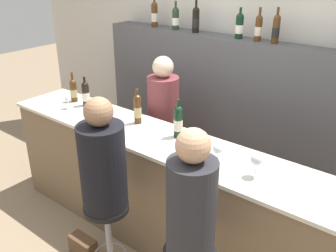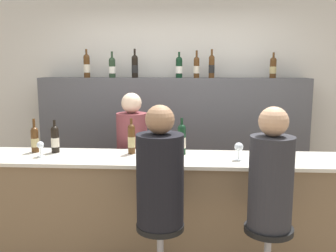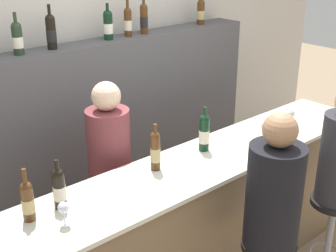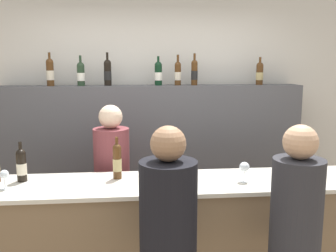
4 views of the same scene
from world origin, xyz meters
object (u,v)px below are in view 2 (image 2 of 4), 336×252
object	(u,v)px
wine_bottle_counter_1	(55,139)
wine_glass_2	(275,146)
wine_bottle_backbar_5	(212,66)
wine_bottle_backbar_1	(112,67)
guest_seated_left	(160,174)
wine_bottle_counter_0	(35,139)
wine_bottle_backbar_6	(273,67)
wine_bottle_backbar_0	(87,66)
wine_bottle_backbar_2	(135,66)
wine_bottle_counter_2	(131,139)
wine_bottle_backbar_3	(179,67)
bar_stool_right	(268,248)
bar_stool_left	(160,245)
wine_glass_0	(40,146)
bartender	(133,174)
wine_glass_1	(239,148)
wine_bottle_counter_3	(182,139)
wine_bottle_backbar_4	(197,67)
guest_seated_right	(271,175)

from	to	relation	value
wine_bottle_counter_1	wine_glass_2	world-z (taller)	wine_bottle_counter_1
wine_bottle_counter_1	wine_bottle_backbar_5	xyz separation A→B (m)	(1.46, 1.05, 0.65)
wine_bottle_backbar_1	guest_seated_left	world-z (taller)	wine_bottle_backbar_1
wine_bottle_counter_0	wine_bottle_backbar_6	distance (m)	2.64
wine_bottle_backbar_0	wine_bottle_backbar_2	bearing A→B (deg)	0.00
wine_bottle_counter_1	wine_bottle_counter_2	size ratio (longest dim) A/B	0.93
wine_bottle_counter_2	wine_bottle_backbar_3	xyz separation A→B (m)	(0.39, 1.05, 0.63)
bar_stool_right	bar_stool_left	bearing A→B (deg)	180.00
wine_glass_0	wine_glass_2	world-z (taller)	wine_glass_2
wine_bottle_counter_2	wine_bottle_backbar_1	xyz separation A→B (m)	(-0.38, 1.05, 0.62)
wine_glass_2	bartender	size ratio (longest dim) A/B	0.11
wine_bottle_backbar_1	wine_glass_1	distance (m)	1.91
wine_bottle_counter_2	guest_seated_left	world-z (taller)	guest_seated_left
wine_bottle_counter_0	wine_bottle_backbar_5	size ratio (longest dim) A/B	0.97
wine_bottle_counter_3	wine_bottle_backbar_2	distance (m)	1.35
wine_bottle_backbar_0	guest_seated_left	size ratio (longest dim) A/B	0.38
wine_bottle_backbar_2	bartender	bearing A→B (deg)	-85.04
wine_bottle_counter_0	wine_glass_1	xyz separation A→B (m)	(1.83, -0.17, -0.02)
wine_bottle_counter_3	wine_glass_1	size ratio (longest dim) A/B	2.20
wine_bottle_backbar_2	wine_glass_1	bearing A→B (deg)	-49.07
wine_bottle_counter_0	wine_bottle_counter_1	world-z (taller)	wine_bottle_counter_0
wine_bottle_backbar_5	wine_glass_2	bearing A→B (deg)	-68.51
wine_bottle_backbar_3	wine_bottle_backbar_5	distance (m)	0.37
wine_glass_1	guest_seated_left	size ratio (longest dim) A/B	0.17
wine_glass_1	wine_bottle_backbar_3	bearing A→B (deg)	114.20
wine_bottle_counter_0	guest_seated_left	bearing A→B (deg)	-30.66
wine_bottle_backbar_0	wine_glass_2	bearing A→B (deg)	-32.39
wine_glass_0	bartender	size ratio (longest dim) A/B	0.09
wine_bottle_counter_1	bar_stool_right	xyz separation A→B (m)	(1.79, -0.72, -0.63)
wine_bottle_counter_0	wine_bottle_backbar_5	bearing A→B (deg)	32.46
wine_bottle_counter_3	wine_glass_1	bearing A→B (deg)	-19.08
wine_bottle_backbar_4	guest_seated_left	world-z (taller)	wine_bottle_backbar_4
wine_bottle_counter_2	wine_bottle_counter_3	bearing A→B (deg)	-0.00
wine_glass_0	guest_seated_right	size ratio (longest dim) A/B	0.16
wine_bottle_backbar_2	wine_bottle_backbar_4	bearing A→B (deg)	-0.00
wine_glass_2	wine_glass_1	bearing A→B (deg)	180.00
wine_glass_1	guest_seated_left	distance (m)	0.83
wine_bottle_counter_0	wine_glass_1	bearing A→B (deg)	-5.24
wine_bottle_counter_1	wine_bottle_counter_2	world-z (taller)	wine_bottle_counter_2
wine_bottle_counter_1	wine_bottle_backbar_2	xyz separation A→B (m)	(0.58, 1.05, 0.65)
wine_bottle_counter_3	wine_glass_1	distance (m)	0.51
bar_stool_left	guest_seated_right	world-z (taller)	guest_seated_right
wine_bottle_backbar_5	bartender	distance (m)	1.50
wine_bottle_backbar_4	wine_glass_1	world-z (taller)	wine_bottle_backbar_4
bar_stool_left	wine_bottle_counter_2	bearing A→B (deg)	113.99
bar_stool_left	wine_glass_1	bearing A→B (deg)	41.80
wine_bottle_counter_3	wine_glass_2	world-z (taller)	wine_bottle_counter_3
wine_bottle_counter_2	bar_stool_left	bearing A→B (deg)	-66.01
wine_bottle_backbar_2	bartender	xyz separation A→B (m)	(0.05, -0.61, -1.10)
wine_bottle_counter_3	wine_glass_2	size ratio (longest dim) A/B	1.91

